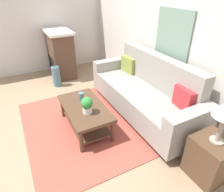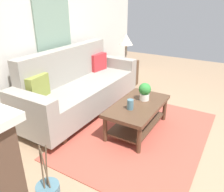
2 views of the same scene
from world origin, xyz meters
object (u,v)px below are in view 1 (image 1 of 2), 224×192
(throw_pillow_olive, at_px, (129,65))
(throw_pillow_crimson, at_px, (184,98))
(fireplace, at_px, (61,53))
(coffee_table, at_px, (85,112))
(side_table, at_px, (210,158))
(tabletop_vase, at_px, (81,97))
(floor_vase, at_px, (56,77))
(couch, at_px, (144,93))
(potted_plant_tabletop, at_px, (87,105))
(framed_painting, at_px, (173,34))

(throw_pillow_olive, height_order, throw_pillow_crimson, same)
(fireplace, bearing_deg, throw_pillow_crimson, 16.89)
(coffee_table, height_order, side_table, side_table)
(throw_pillow_crimson, relative_size, fireplace, 0.31)
(coffee_table, distance_m, tabletop_vase, 0.27)
(side_table, relative_size, floor_vase, 1.17)
(fireplace, bearing_deg, throw_pillow_olive, 29.93)
(couch, bearing_deg, coffee_table, -94.10)
(throw_pillow_olive, height_order, coffee_table, throw_pillow_olive)
(throw_pillow_crimson, relative_size, potted_plant_tabletop, 1.37)
(coffee_table, bearing_deg, framed_painting, 87.11)
(side_table, xyz_separation_m, floor_vase, (-3.37, -1.06, -0.04))
(tabletop_vase, distance_m, framed_painting, 1.82)
(throw_pillow_olive, xyz_separation_m, tabletop_vase, (0.48, -1.21, -0.18))
(tabletop_vase, height_order, framed_painting, framed_painting)
(tabletop_vase, height_order, fireplace, fireplace)
(fireplace, xyz_separation_m, framed_painting, (2.46, 1.32, 0.83))
(throw_pillow_crimson, bearing_deg, tabletop_vase, -130.62)
(coffee_table, relative_size, side_table, 1.96)
(coffee_table, relative_size, floor_vase, 2.30)
(fireplace, relative_size, floor_vase, 2.43)
(coffee_table, bearing_deg, tabletop_vase, 172.38)
(floor_vase, bearing_deg, couch, 31.60)
(throw_pillow_olive, distance_m, fireplace, 1.96)
(side_table, bearing_deg, couch, 176.52)
(tabletop_vase, xyz_separation_m, framed_painting, (0.28, 1.55, 0.92))
(throw_pillow_olive, relative_size, fireplace, 0.31)
(couch, relative_size, coffee_table, 2.18)
(floor_vase, bearing_deg, fireplace, 152.90)
(throw_pillow_olive, distance_m, tabletop_vase, 1.31)
(couch, height_order, throw_pillow_olive, couch)
(throw_pillow_crimson, height_order, floor_vase, throw_pillow_crimson)
(throw_pillow_crimson, xyz_separation_m, floor_vase, (-2.63, -1.28, -0.44))
(throw_pillow_olive, distance_m, coffee_table, 1.46)
(throw_pillow_olive, relative_size, tabletop_vase, 2.54)
(potted_plant_tabletop, height_order, side_table, potted_plant_tabletop)
(throw_pillow_olive, height_order, fireplace, fireplace)
(coffee_table, distance_m, framed_painting, 1.93)
(throw_pillow_crimson, bearing_deg, fireplace, -163.11)
(throw_pillow_olive, xyz_separation_m, floor_vase, (-1.11, -1.28, -0.44))
(throw_pillow_olive, xyz_separation_m, potted_plant_tabletop, (0.86, -1.25, -0.11))
(couch, bearing_deg, tabletop_vase, -104.34)
(couch, height_order, fireplace, fireplace)
(side_table, bearing_deg, framed_painting, 159.63)
(tabletop_vase, relative_size, floor_vase, 0.30)
(side_table, bearing_deg, throw_pillow_olive, 174.54)
(throw_pillow_crimson, distance_m, coffee_table, 1.54)
(tabletop_vase, distance_m, potted_plant_tabletop, 0.39)
(throw_pillow_olive, height_order, tabletop_vase, throw_pillow_olive)
(framed_painting, bearing_deg, tabletop_vase, -100.15)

